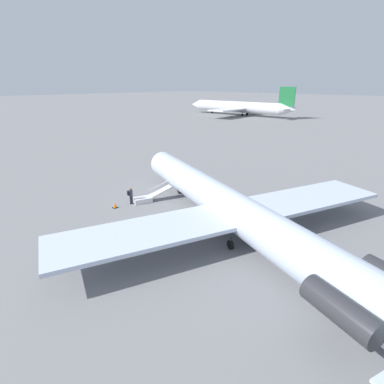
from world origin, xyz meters
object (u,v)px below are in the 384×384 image
boarding_stairs (146,198)px  passenger (131,195)px  airplane_main (233,209)px  airplane_far_right (239,107)px

boarding_stairs → passenger: bearing=179.0°
airplane_main → passenger: airplane_main is taller
airplane_main → passenger: bearing=29.5°
passenger → boarding_stairs: bearing=-1.0°
airplane_main → airplane_far_right: airplane_far_right is taller
airplane_main → passenger: 11.37m
airplane_far_right → boarding_stairs: bearing=115.0°
airplane_main → airplane_far_right: bearing=-34.5°
boarding_stairs → airplane_far_right: bearing=49.7°
airplane_main → boarding_stairs: bearing=22.0°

